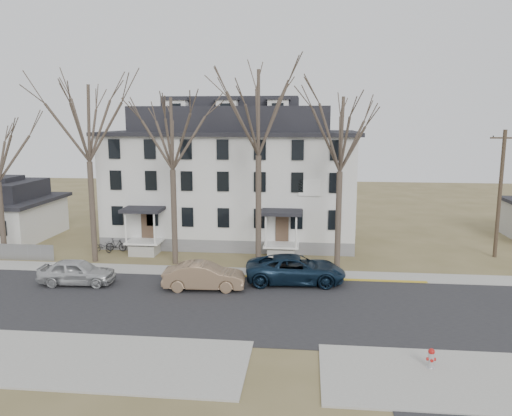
# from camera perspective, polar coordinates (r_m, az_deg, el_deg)

# --- Properties ---
(ground) EXTENTS (120.00, 120.00, 0.00)m
(ground) POSITION_cam_1_polar(r_m,az_deg,el_deg) (26.47, -4.08, -12.64)
(ground) COLOR brown
(ground) RESTS_ON ground
(main_road) EXTENTS (120.00, 10.00, 0.04)m
(main_road) POSITION_cam_1_polar(r_m,az_deg,el_deg) (28.30, -3.37, -11.09)
(main_road) COLOR #27272A
(main_road) RESTS_ON ground
(far_sidewalk) EXTENTS (120.00, 2.00, 0.08)m
(far_sidewalk) POSITION_cam_1_polar(r_m,az_deg,el_deg) (33.90, -1.73, -7.46)
(far_sidewalk) COLOR #A09F97
(far_sidewalk) RESTS_ON ground
(near_sidewalk_right) EXTENTS (14.00, 5.00, 0.08)m
(near_sidewalk_right) POSITION_cam_1_polar(r_m,az_deg,el_deg) (22.92, 26.00, -17.46)
(near_sidewalk_right) COLOR #A09F97
(near_sidewalk_right) RESTS_ON ground
(near_sidewalk_left) EXTENTS (20.00, 5.00, 0.08)m
(near_sidewalk_left) POSITION_cam_1_polar(r_m,az_deg,el_deg) (24.87, -25.44, -15.19)
(near_sidewalk_left) COLOR #A09F97
(near_sidewalk_left) RESTS_ON ground
(yellow_curb) EXTENTS (14.00, 0.25, 0.06)m
(yellow_curb) POSITION_cam_1_polar(r_m,az_deg,el_deg) (32.77, 6.85, -8.15)
(yellow_curb) COLOR gold
(yellow_curb) RESTS_ON ground
(boarding_house) EXTENTS (20.80, 12.36, 12.05)m
(boarding_house) POSITION_cam_1_polar(r_m,az_deg,el_deg) (42.74, -2.66, 3.57)
(boarding_house) COLOR slate
(boarding_house) RESTS_ON ground
(small_house) EXTENTS (8.70, 8.70, 5.00)m
(small_house) POSITION_cam_1_polar(r_m,az_deg,el_deg) (48.58, -27.03, -0.47)
(small_house) COLOR silver
(small_house) RESTS_ON ground
(tree_far_left) EXTENTS (8.40, 8.40, 13.72)m
(tree_far_left) POSITION_cam_1_polar(r_m,az_deg,el_deg) (37.15, -18.75, 9.76)
(tree_far_left) COLOR #473B31
(tree_far_left) RESTS_ON ground
(tree_mid_left) EXTENTS (7.80, 7.80, 12.74)m
(tree_mid_left) POSITION_cam_1_polar(r_m,az_deg,el_deg) (35.11, -9.63, 8.94)
(tree_mid_left) COLOR #473B31
(tree_mid_left) RESTS_ON ground
(tree_center) EXTENTS (9.00, 9.00, 14.70)m
(tree_center) POSITION_cam_1_polar(r_m,az_deg,el_deg) (34.01, 0.29, 11.55)
(tree_center) COLOR #473B31
(tree_center) RESTS_ON ground
(tree_mid_right) EXTENTS (7.80, 7.80, 12.74)m
(tree_mid_right) POSITION_cam_1_polar(r_m,az_deg,el_deg) (33.91, 9.69, 8.91)
(tree_mid_right) COLOR #473B31
(tree_mid_right) RESTS_ON ground
(utility_pole_far) EXTENTS (2.00, 0.28, 9.50)m
(utility_pole_far) POSITION_cam_1_polar(r_m,az_deg,el_deg) (40.93, 26.11, 1.60)
(utility_pole_far) COLOR #3D3023
(utility_pole_far) RESTS_ON ground
(car_silver) EXTENTS (4.78, 2.14, 1.60)m
(car_silver) POSITION_cam_1_polar(r_m,az_deg,el_deg) (33.33, -19.78, -6.94)
(car_silver) COLOR #B9BABA
(car_silver) RESTS_ON ground
(car_tan) EXTENTS (5.03, 2.05, 1.62)m
(car_tan) POSITION_cam_1_polar(r_m,az_deg,el_deg) (30.70, -5.96, -7.81)
(car_tan) COLOR #83674C
(car_tan) RESTS_ON ground
(car_navy) EXTENTS (6.42, 3.29, 1.74)m
(car_navy) POSITION_cam_1_polar(r_m,az_deg,el_deg) (31.78, 4.54, -7.05)
(car_navy) COLOR #0E1E30
(car_navy) RESTS_ON ground
(bicycle_left) EXTENTS (1.74, 1.12, 0.87)m
(bicycle_left) POSITION_cam_1_polar(r_m,az_deg,el_deg) (40.60, -17.06, -4.31)
(bicycle_left) COLOR black
(bicycle_left) RESTS_ON ground
(bicycle_right) EXTENTS (1.70, 0.52, 1.01)m
(bicycle_right) POSITION_cam_1_polar(r_m,az_deg,el_deg) (40.63, -15.69, -4.13)
(bicycle_right) COLOR black
(bicycle_right) RESTS_ON ground
(fire_hydrant) EXTENTS (0.38, 0.36, 0.91)m
(fire_hydrant) POSITION_cam_1_polar(r_m,az_deg,el_deg) (22.71, 19.37, -15.95)
(fire_hydrant) COLOR #B7B7BA
(fire_hydrant) RESTS_ON ground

